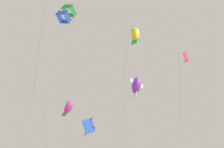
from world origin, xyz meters
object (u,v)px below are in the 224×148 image
Objects in this scene: kite_fish_low_drifter at (135,35)px; kite_fish_near_left at (68,107)px; kite_diamond_highest at (89,126)px; kite_box_far_centre at (66,14)px; kite_fish_upper_right at (136,85)px; kite_diamond_mid_left at (186,58)px.

kite_fish_near_left is (-8.69, 5.81, -3.80)m from kite_fish_low_drifter.
kite_fish_low_drifter is 11.13m from kite_diamond_highest.
kite_diamond_highest is at bearing -64.31° from kite_fish_near_left.
kite_box_far_centre is 1.20× the size of kite_fish_upper_right.
kite_fish_upper_right is 6.87m from kite_diamond_highest.
kite_diamond_mid_left is at bearing -115.44° from kite_diamond_highest.
kite_fish_upper_right reaches higher than kite_fish_near_left.
kite_fish_upper_right reaches higher than kite_diamond_highest.
kite_diamond_highest is at bearing 61.20° from kite_fish_low_drifter.
kite_diamond_highest is (-10.56, 9.13, 1.62)m from kite_diamond_mid_left.
kite_fish_near_left reaches higher than kite_box_far_centre.
kite_fish_near_left is at bearing 73.42° from kite_fish_low_drifter.
kite_fish_near_left is at bearing 125.27° from kite_diamond_highest.
kite_diamond_mid_left is 10.58m from kite_box_far_centre.
kite_diamond_mid_left is at bearing -117.07° from kite_fish_near_left.
kite_diamond_highest reaches higher than kite_diamond_mid_left.
kite_fish_near_left is 1.11× the size of kite_diamond_highest.
kite_fish_upper_right is at bearing -101.45° from kite_diamond_highest.
kite_box_far_centre is at bearing -158.57° from kite_fish_near_left.
kite_fish_low_drifter reaches higher than kite_diamond_mid_left.
kite_box_far_centre is at bearing -160.87° from kite_fish_upper_right.
kite_box_far_centre is at bearing -159.16° from kite_diamond_highest.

